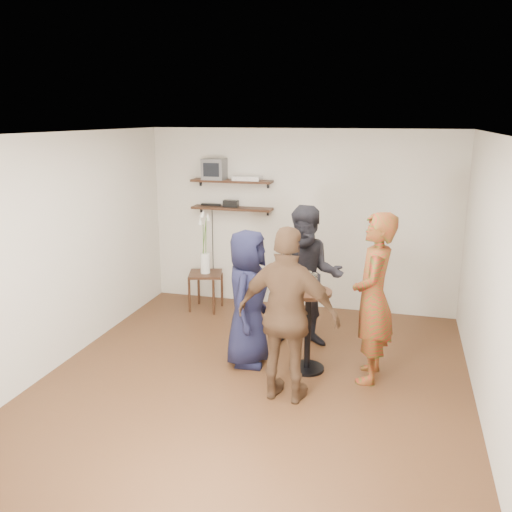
{
  "coord_description": "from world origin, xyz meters",
  "views": [
    {
      "loc": [
        1.41,
        -5.13,
        2.76
      ],
      "look_at": [
        -0.09,
        0.4,
        1.28
      ],
      "focal_mm": 38.0,
      "sensor_mm": 36.0,
      "label": 1
    }
  ],
  "objects_px": {
    "side_table": "(206,279)",
    "person_brown": "(288,316)",
    "crt_monitor": "(215,169)",
    "radio": "(231,204)",
    "person_plaid": "(373,298)",
    "drinks_table": "(308,319)",
    "dvd_deck": "(247,178)",
    "person_dark": "(308,277)",
    "person_navy": "(248,298)"
  },
  "relations": [
    {
      "from": "radio",
      "to": "drinks_table",
      "type": "relative_size",
      "value": 0.24
    },
    {
      "from": "person_brown",
      "to": "drinks_table",
      "type": "bearing_deg",
      "value": -90.0
    },
    {
      "from": "dvd_deck",
      "to": "person_dark",
      "type": "relative_size",
      "value": 0.23
    },
    {
      "from": "crt_monitor",
      "to": "person_dark",
      "type": "distance_m",
      "value": 2.37
    },
    {
      "from": "radio",
      "to": "person_dark",
      "type": "height_order",
      "value": "person_dark"
    },
    {
      "from": "drinks_table",
      "to": "person_plaid",
      "type": "relative_size",
      "value": 0.51
    },
    {
      "from": "crt_monitor",
      "to": "radio",
      "type": "distance_m",
      "value": 0.56
    },
    {
      "from": "crt_monitor",
      "to": "person_dark",
      "type": "xyz_separation_m",
      "value": [
        1.63,
        -1.29,
        -1.14
      ]
    },
    {
      "from": "dvd_deck",
      "to": "person_dark",
      "type": "xyz_separation_m",
      "value": [
        1.13,
        -1.29,
        -1.02
      ]
    },
    {
      "from": "person_plaid",
      "to": "person_dark",
      "type": "relative_size",
      "value": 1.04
    },
    {
      "from": "dvd_deck",
      "to": "radio",
      "type": "height_order",
      "value": "dvd_deck"
    },
    {
      "from": "crt_monitor",
      "to": "person_plaid",
      "type": "bearing_deg",
      "value": -39.13
    },
    {
      "from": "person_plaid",
      "to": "person_dark",
      "type": "bearing_deg",
      "value": -128.92
    },
    {
      "from": "dvd_deck",
      "to": "side_table",
      "type": "bearing_deg",
      "value": -141.69
    },
    {
      "from": "drinks_table",
      "to": "person_dark",
      "type": "relative_size",
      "value": 0.53
    },
    {
      "from": "side_table",
      "to": "drinks_table",
      "type": "xyz_separation_m",
      "value": [
        1.78,
        -1.55,
        0.13
      ]
    },
    {
      "from": "radio",
      "to": "side_table",
      "type": "bearing_deg",
      "value": -123.0
    },
    {
      "from": "side_table",
      "to": "person_dark",
      "type": "relative_size",
      "value": 0.33
    },
    {
      "from": "side_table",
      "to": "drinks_table",
      "type": "distance_m",
      "value": 2.37
    },
    {
      "from": "crt_monitor",
      "to": "person_navy",
      "type": "bearing_deg",
      "value": -61.53
    },
    {
      "from": "crt_monitor",
      "to": "drinks_table",
      "type": "height_order",
      "value": "crt_monitor"
    },
    {
      "from": "radio",
      "to": "crt_monitor",
      "type": "bearing_deg",
      "value": 180.0
    },
    {
      "from": "radio",
      "to": "side_table",
      "type": "height_order",
      "value": "radio"
    },
    {
      "from": "person_plaid",
      "to": "person_dark",
      "type": "height_order",
      "value": "person_plaid"
    },
    {
      "from": "person_plaid",
      "to": "dvd_deck",
      "type": "bearing_deg",
      "value": -133.88
    },
    {
      "from": "radio",
      "to": "person_brown",
      "type": "xyz_separation_m",
      "value": [
        1.43,
        -2.65,
        -0.63
      ]
    },
    {
      "from": "radio",
      "to": "side_table",
      "type": "relative_size",
      "value": 0.39
    },
    {
      "from": "person_dark",
      "to": "person_brown",
      "type": "distance_m",
      "value": 1.36
    },
    {
      "from": "crt_monitor",
      "to": "person_navy",
      "type": "xyz_separation_m",
      "value": [
        1.07,
        -1.96,
        -1.23
      ]
    },
    {
      "from": "person_navy",
      "to": "person_brown",
      "type": "distance_m",
      "value": 0.92
    },
    {
      "from": "person_plaid",
      "to": "person_navy",
      "type": "xyz_separation_m",
      "value": [
        -1.38,
        0.02,
        -0.13
      ]
    },
    {
      "from": "crt_monitor",
      "to": "dvd_deck",
      "type": "relative_size",
      "value": 0.8
    },
    {
      "from": "drinks_table",
      "to": "person_dark",
      "type": "height_order",
      "value": "person_dark"
    },
    {
      "from": "dvd_deck",
      "to": "person_brown",
      "type": "distance_m",
      "value": 3.07
    },
    {
      "from": "side_table",
      "to": "person_navy",
      "type": "relative_size",
      "value": 0.36
    },
    {
      "from": "radio",
      "to": "person_plaid",
      "type": "bearing_deg",
      "value": -42.09
    },
    {
      "from": "dvd_deck",
      "to": "side_table",
      "type": "distance_m",
      "value": 1.58
    },
    {
      "from": "crt_monitor",
      "to": "radio",
      "type": "height_order",
      "value": "crt_monitor"
    },
    {
      "from": "drinks_table",
      "to": "person_brown",
      "type": "distance_m",
      "value": 0.75
    },
    {
      "from": "dvd_deck",
      "to": "radio",
      "type": "relative_size",
      "value": 1.82
    },
    {
      "from": "crt_monitor",
      "to": "radio",
      "type": "xyz_separation_m",
      "value": [
        0.24,
        0.0,
        -0.5
      ]
    },
    {
      "from": "dvd_deck",
      "to": "person_dark",
      "type": "bearing_deg",
      "value": -48.7
    },
    {
      "from": "side_table",
      "to": "radio",
      "type": "bearing_deg",
      "value": 57.0
    },
    {
      "from": "person_navy",
      "to": "drinks_table",
      "type": "bearing_deg",
      "value": -90.0
    },
    {
      "from": "dvd_deck",
      "to": "radio",
      "type": "bearing_deg",
      "value": 180.0
    },
    {
      "from": "person_plaid",
      "to": "radio",
      "type": "bearing_deg",
      "value": -130.37
    },
    {
      "from": "radio",
      "to": "side_table",
      "type": "xyz_separation_m",
      "value": [
        -0.27,
        -0.41,
        -1.05
      ]
    },
    {
      "from": "crt_monitor",
      "to": "radio",
      "type": "relative_size",
      "value": 1.45
    },
    {
      "from": "drinks_table",
      "to": "person_dark",
      "type": "xyz_separation_m",
      "value": [
        -0.12,
        0.68,
        0.28
      ]
    },
    {
      "from": "side_table",
      "to": "person_brown",
      "type": "xyz_separation_m",
      "value": [
        1.69,
        -2.24,
        0.42
      ]
    }
  ]
}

